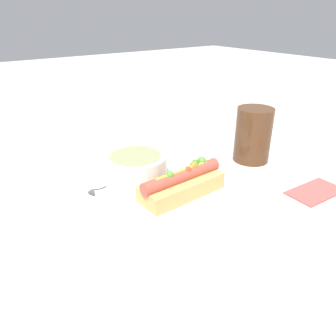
# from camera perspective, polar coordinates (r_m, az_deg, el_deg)

# --- Properties ---
(ground_plane) EXTENTS (4.00, 4.00, 0.00)m
(ground_plane) POSITION_cam_1_polar(r_m,az_deg,el_deg) (0.62, -0.00, -3.70)
(ground_plane) COLOR #BCB7AD
(dinner_plate) EXTENTS (0.27, 0.27, 0.02)m
(dinner_plate) POSITION_cam_1_polar(r_m,az_deg,el_deg) (0.62, -0.00, -2.95)
(dinner_plate) COLOR white
(dinner_plate) RESTS_ON ground_plane
(hot_dog) EXTENTS (0.16, 0.06, 0.06)m
(hot_dog) POSITION_cam_1_polar(r_m,az_deg,el_deg) (0.56, 2.48, -2.73)
(hot_dog) COLOR tan
(hot_dog) RESTS_ON dinner_plate
(soup_bowl) EXTENTS (0.12, 0.12, 0.05)m
(soup_bowl) POSITION_cam_1_polar(r_m,az_deg,el_deg) (0.61, -5.61, 0.31)
(soup_bowl) COLOR white
(soup_bowl) RESTS_ON dinner_plate
(spoon) EXTENTS (0.15, 0.13, 0.01)m
(spoon) POSITION_cam_1_polar(r_m,az_deg,el_deg) (0.60, -10.56, -2.96)
(spoon) COLOR #B7B7BC
(spoon) RESTS_ON dinner_plate
(drinking_glass) EXTENTS (0.08, 0.08, 0.12)m
(drinking_glass) POSITION_cam_1_polar(r_m,az_deg,el_deg) (0.75, 14.46, 5.66)
(drinking_glass) COLOR #4C2D19
(drinking_glass) RESTS_ON ground_plane
(napkin) EXTENTS (0.11, 0.07, 0.01)m
(napkin) POSITION_cam_1_polar(r_m,az_deg,el_deg) (0.67, 24.30, -3.66)
(napkin) COLOR #E04C47
(napkin) RESTS_ON ground_plane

